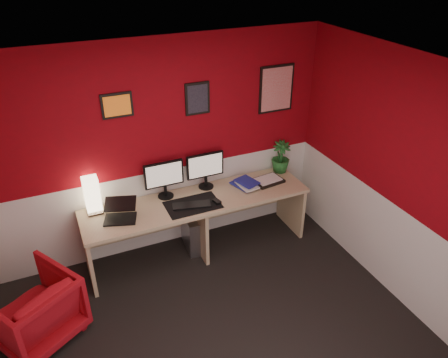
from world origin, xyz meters
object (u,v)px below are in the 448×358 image
monitor_right (206,165)px  armchair (33,309)px  monitor_left (164,174)px  zen_tray (268,181)px  laptop (119,211)px  desk (198,226)px  shoji_lamp (92,196)px  potted_plant (281,157)px  pc_tower (193,231)px

monitor_right → armchair: monitor_right is taller
monitor_left → zen_tray: 1.28m
laptop → armchair: 1.22m
monitor_right → armchair: size_ratio=0.79×
desk → monitor_left: (-0.30, 0.21, 0.66)m
shoji_lamp → potted_plant: potted_plant is taller
desk → monitor_right: monitor_right is taller
desk → pc_tower: desk is taller
shoji_lamp → armchair: (-0.75, -0.79, -0.60)m
laptop → monitor_left: size_ratio=0.57×
monitor_left → armchair: 1.87m
laptop → monitor_right: bearing=32.3°
shoji_lamp → laptop: 0.35m
zen_tray → potted_plant: size_ratio=0.87×
desk → armchair: size_ratio=3.54×
laptop → potted_plant: bearing=25.3°
monitor_left → pc_tower: bearing=-20.3°
desk → potted_plant: 1.35m
desk → shoji_lamp: size_ratio=6.50×
zen_tray → laptop: bearing=-177.6°
laptop → armchair: size_ratio=0.45×
desk → laptop: bearing=-177.3°
laptop → desk: bearing=21.1°
laptop → shoji_lamp: bearing=148.8°
laptop → armchair: bearing=-133.1°
pc_tower → shoji_lamp: bearing=178.7°
shoji_lamp → laptop: shoji_lamp is taller
zen_tray → armchair: (-2.79, -0.60, -0.41)m
monitor_right → pc_tower: (-0.23, -0.12, -0.80)m
monitor_left → zen_tray: monitor_left is taller
monitor_left → armchair: size_ratio=0.79×
zen_tray → pc_tower: bearing=175.5°
zen_tray → pc_tower: size_ratio=0.78×
monitor_left → monitor_right: bearing=1.5°
potted_plant → laptop: bearing=-173.1°
monitor_right → zen_tray: monitor_right is taller
monitor_left → zen_tray: (1.24, -0.18, -0.28)m
laptop → potted_plant: 2.10m
shoji_lamp → potted_plant: 2.31m
shoji_lamp → laptop: bearing=-49.6°
shoji_lamp → monitor_right: size_ratio=0.69×
pc_tower → armchair: bearing=-155.3°
zen_tray → potted_plant: 0.37m
shoji_lamp → pc_tower: shoji_lamp is taller
monitor_right → zen_tray: size_ratio=1.66×
monitor_left → pc_tower: (0.28, -0.10, -0.80)m
pc_tower → zen_tray: bearing=-0.1°
armchair → monitor_right: bearing=169.7°
monitor_left → potted_plant: (1.51, -0.00, -0.09)m
laptop → pc_tower: laptop is taller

